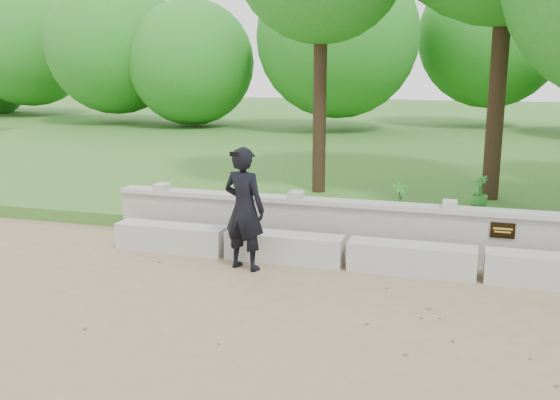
{
  "coord_description": "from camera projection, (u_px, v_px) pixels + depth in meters",
  "views": [
    {
      "loc": [
        -0.27,
        -7.29,
        3.08
      ],
      "look_at": [
        -2.95,
        1.51,
        1.09
      ],
      "focal_mm": 40.0,
      "sensor_mm": 36.0,
      "label": 1
    }
  ],
  "objects": [
    {
      "name": "ground",
      "position": [
        481.0,
        331.0,
        7.39
      ],
      "size": [
        80.0,
        80.0,
        0.0
      ],
      "primitive_type": "plane",
      "color": "#907358",
      "rests_on": "ground"
    },
    {
      "name": "lawn",
      "position": [
        477.0,
        157.0,
        20.45
      ],
      "size": [
        40.0,
        22.0,
        0.25
      ],
      "primitive_type": "cube",
      "color": "#28581E",
      "rests_on": "ground"
    },
    {
      "name": "concrete_bench",
      "position": [
        481.0,
        265.0,
        9.11
      ],
      "size": [
        11.9,
        0.45,
        0.45
      ],
      "color": "#B8B5AD",
      "rests_on": "ground"
    },
    {
      "name": "parapet_wall",
      "position": [
        481.0,
        236.0,
        9.72
      ],
      "size": [
        12.5,
        0.35,
        0.9
      ],
      "color": "#ADAAA3",
      "rests_on": "ground"
    },
    {
      "name": "man_main",
      "position": [
        244.0,
        209.0,
        9.45
      ],
      "size": [
        0.78,
        0.71,
        1.9
      ],
      "color": "black",
      "rests_on": "ground"
    },
    {
      "name": "shrub_a",
      "position": [
        400.0,
        196.0,
        12.29
      ],
      "size": [
        0.38,
        0.33,
        0.6
      ],
      "primitive_type": "imported",
      "rotation": [
        0.0,
        0.0,
        0.46
      ],
      "color": "#2E822C",
      "rests_on": "lawn"
    },
    {
      "name": "shrub_d",
      "position": [
        479.0,
        192.0,
        12.53
      ],
      "size": [
        0.49,
        0.5,
        0.67
      ],
      "primitive_type": "imported",
      "rotation": [
        0.0,
        0.0,
        5.35
      ],
      "color": "#2E822C",
      "rests_on": "lawn"
    }
  ]
}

